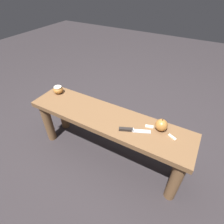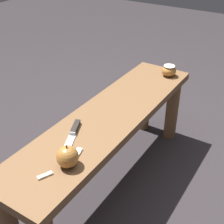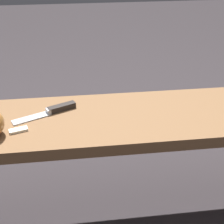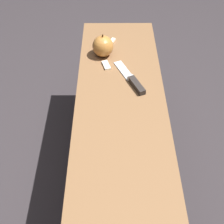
{
  "view_description": "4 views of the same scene",
  "coord_description": "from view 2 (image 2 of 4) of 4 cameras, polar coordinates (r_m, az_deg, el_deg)",
  "views": [
    {
      "loc": [
        -0.53,
        0.86,
        1.33
      ],
      "look_at": [
        -0.02,
        -0.03,
        0.49
      ],
      "focal_mm": 28.0,
      "sensor_mm": 36.0,
      "label": 1
    },
    {
      "loc": [
        -1.07,
        -0.69,
        1.27
      ],
      "look_at": [
        -0.02,
        -0.03,
        0.49
      ],
      "focal_mm": 50.0,
      "sensor_mm": 36.0,
      "label": 2
    },
    {
      "loc": [
        -0.13,
        -0.88,
        1.0
      ],
      "look_at": [
        -0.02,
        -0.03,
        0.49
      ],
      "focal_mm": 50.0,
      "sensor_mm": 36.0,
      "label": 3
    },
    {
      "loc": [
        0.69,
        -0.03,
        1.21
      ],
      "look_at": [
        -0.02,
        -0.03,
        0.49
      ],
      "focal_mm": 50.0,
      "sensor_mm": 36.0,
      "label": 4
    }
  ],
  "objects": [
    {
      "name": "apple_whole",
      "position": [
        1.19,
        -8.14,
        -8.09
      ],
      "size": [
        0.09,
        0.09,
        0.1
      ],
      "color": "#B27233",
      "rests_on": "wooden_bench"
    },
    {
      "name": "ground_plane",
      "position": [
        1.79,
        -0.44,
        -12.88
      ],
      "size": [
        8.0,
        8.0,
        0.0
      ],
      "primitive_type": "plane",
      "color": "#2D282B"
    },
    {
      "name": "apple_slice_near_knife",
      "position": [
        1.19,
        -12.15,
        -11.27
      ],
      "size": [
        0.06,
        0.04,
        0.01
      ],
      "color": "white",
      "rests_on": "wooden_bench"
    },
    {
      "name": "apple_slice_center",
      "position": [
        1.27,
        -6.3,
        -7.38
      ],
      "size": [
        0.06,
        0.04,
        0.01
      ],
      "color": "white",
      "rests_on": "wooden_bench"
    },
    {
      "name": "knife",
      "position": [
        1.38,
        -7.01,
        -3.5
      ],
      "size": [
        0.21,
        0.11,
        0.02
      ],
      "rotation": [
        0.0,
        0.0,
        -2.73
      ],
      "color": "#B7BABF",
      "rests_on": "wooden_bench"
    },
    {
      "name": "apple_cut",
      "position": [
        1.9,
        10.36,
        7.45
      ],
      "size": [
        0.09,
        0.09,
        0.06
      ],
      "color": "#B27233",
      "rests_on": "wooden_bench"
    },
    {
      "name": "wooden_bench",
      "position": [
        1.57,
        -0.49,
        -3.73
      ],
      "size": [
        1.31,
        0.32,
        0.46
      ],
      "color": "brown",
      "rests_on": "ground_plane"
    }
  ]
}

